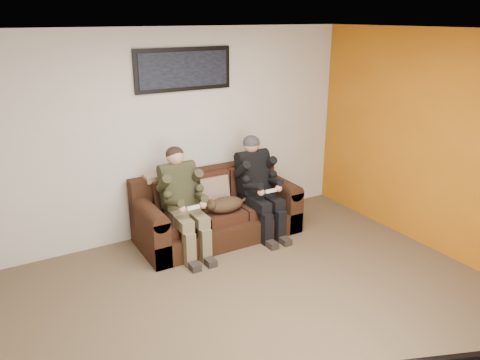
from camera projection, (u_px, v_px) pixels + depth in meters
floor at (270, 316)px, 4.49m from camera, size 5.00×5.00×0.00m
ceiling at (278, 32)px, 3.62m from camera, size 5.00×5.00×0.00m
wall_back at (173, 135)px, 5.88m from camera, size 5.00×0.00×5.00m
wall_right at (459, 149)px, 5.24m from camera, size 0.00×4.50×4.50m
accent_wall_right at (458, 150)px, 5.23m from camera, size 0.00×4.50×4.50m
sofa at (216, 212)px, 6.04m from camera, size 2.05×0.88×0.84m
throw_pillow at (214, 191)px, 5.98m from camera, size 0.39×0.19×0.39m
throw_blanket at (161, 176)px, 5.78m from camera, size 0.42×0.20×0.07m
person_left at (182, 196)px, 5.52m from camera, size 0.51×0.87×1.27m
person_right at (258, 181)px, 6.02m from camera, size 0.51×0.86×1.27m
cat at (224, 205)px, 5.78m from camera, size 0.66×0.26×0.24m
framed_poster at (184, 69)px, 5.67m from camera, size 1.25×0.05×0.52m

